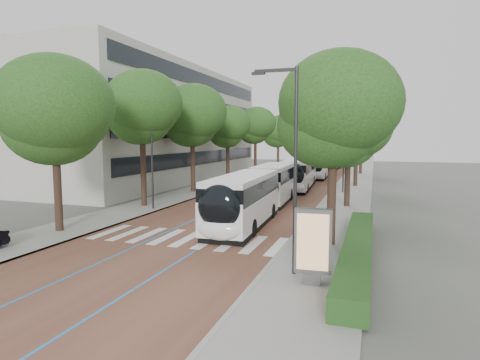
% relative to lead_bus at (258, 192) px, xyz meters
% --- Properties ---
extents(ground, '(160.00, 160.00, 0.00)m').
position_rel_lead_bus_xyz_m(ground, '(-1.99, -8.63, -1.63)').
color(ground, '#51544C').
rests_on(ground, ground).
extents(road, '(11.00, 140.00, 0.02)m').
position_rel_lead_bus_xyz_m(road, '(-1.99, 31.37, -1.62)').
color(road, brown).
rests_on(road, ground).
extents(sidewalk_left, '(4.00, 140.00, 0.12)m').
position_rel_lead_bus_xyz_m(sidewalk_left, '(-9.49, 31.37, -1.57)').
color(sidewalk_left, gray).
rests_on(sidewalk_left, ground).
extents(sidewalk_right, '(4.00, 140.00, 0.12)m').
position_rel_lead_bus_xyz_m(sidewalk_right, '(5.51, 31.37, -1.57)').
color(sidewalk_right, gray).
rests_on(sidewalk_right, ground).
extents(kerb_left, '(0.20, 140.00, 0.14)m').
position_rel_lead_bus_xyz_m(kerb_left, '(-7.59, 31.37, -1.57)').
color(kerb_left, gray).
rests_on(kerb_left, ground).
extents(kerb_right, '(0.20, 140.00, 0.14)m').
position_rel_lead_bus_xyz_m(kerb_right, '(3.61, 31.37, -1.57)').
color(kerb_right, gray).
rests_on(kerb_right, ground).
extents(zebra_crossing, '(10.55, 3.60, 0.01)m').
position_rel_lead_bus_xyz_m(zebra_crossing, '(-1.79, -7.63, -1.60)').
color(zebra_crossing, silver).
rests_on(zebra_crossing, ground).
extents(lane_line_left, '(0.12, 126.00, 0.01)m').
position_rel_lead_bus_xyz_m(lane_line_left, '(-3.59, 31.37, -1.60)').
color(lane_line_left, '#2473B5').
rests_on(lane_line_left, road).
extents(lane_line_right, '(0.12, 126.00, 0.01)m').
position_rel_lead_bus_xyz_m(lane_line_right, '(-0.39, 31.37, -1.60)').
color(lane_line_right, '#2473B5').
rests_on(lane_line_right, road).
extents(office_building, '(18.11, 40.00, 14.00)m').
position_rel_lead_bus_xyz_m(office_building, '(-21.46, 19.37, 5.37)').
color(office_building, '#A4A398').
rests_on(office_building, ground).
extents(hedge, '(1.20, 14.00, 0.80)m').
position_rel_lead_bus_xyz_m(hedge, '(7.11, -8.63, -1.11)').
color(hedge, '#1C3E15').
rests_on(hedge, sidewalk_right).
extents(streetlight_near, '(1.82, 0.20, 8.00)m').
position_rel_lead_bus_xyz_m(streetlight_near, '(4.63, -11.63, 3.19)').
color(streetlight_near, '#28292A').
rests_on(streetlight_near, sidewalk_right).
extents(streetlight_far, '(1.82, 0.20, 8.00)m').
position_rel_lead_bus_xyz_m(streetlight_far, '(4.63, 13.37, 3.19)').
color(streetlight_far, '#28292A').
rests_on(streetlight_far, sidewalk_right).
extents(lamp_post_left, '(0.14, 0.14, 8.00)m').
position_rel_lead_bus_xyz_m(lamp_post_left, '(-8.09, -0.63, 2.49)').
color(lamp_post_left, '#28292A').
rests_on(lamp_post_left, sidewalk_left).
extents(trees_left, '(6.48, 61.35, 10.11)m').
position_rel_lead_bus_xyz_m(trees_left, '(-9.49, 15.16, 5.29)').
color(trees_left, black).
rests_on(trees_left, ground).
extents(trees_right, '(5.95, 47.39, 9.40)m').
position_rel_lead_bus_xyz_m(trees_right, '(5.71, 10.49, 4.71)').
color(trees_right, black).
rests_on(trees_right, ground).
extents(lead_bus, '(3.34, 18.49, 3.20)m').
position_rel_lead_bus_xyz_m(lead_bus, '(0.00, 0.00, 0.00)').
color(lead_bus, black).
rests_on(lead_bus, ground).
extents(bus_queued_0, '(3.25, 12.52, 3.20)m').
position_rel_lead_bus_xyz_m(bus_queued_0, '(0.08, 15.63, -0.00)').
color(bus_queued_0, white).
rests_on(bus_queued_0, ground).
extents(bus_queued_1, '(2.71, 12.43, 3.20)m').
position_rel_lead_bus_xyz_m(bus_queued_1, '(0.43, 28.76, -0.00)').
color(bus_queued_1, white).
rests_on(bus_queued_1, ground).
extents(bus_queued_2, '(3.09, 12.50, 3.20)m').
position_rel_lead_bus_xyz_m(bus_queued_2, '(0.47, 42.04, -0.00)').
color(bus_queued_2, white).
rests_on(bus_queued_2, ground).
extents(ad_panel, '(1.37, 0.56, 2.79)m').
position_rel_lead_bus_xyz_m(ad_panel, '(5.66, -12.49, -0.04)').
color(ad_panel, '#59595B').
rests_on(ad_panel, sidewalk_right).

